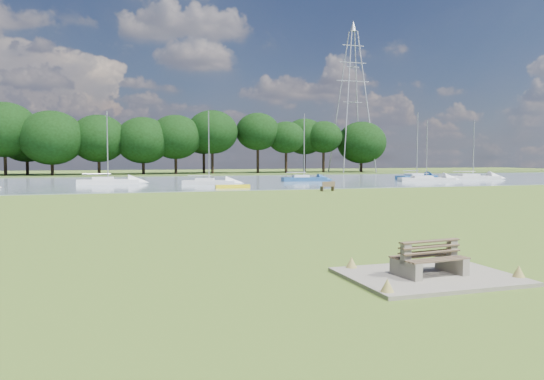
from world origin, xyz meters
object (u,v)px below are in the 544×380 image
object	(u,v)px
sailboat_3	(304,177)
sailboat_6	(416,176)
bench_pair	(429,260)
sailboat_4	(208,181)
sailboat_8	(426,178)
riverbank_bench	(328,186)
sailboat_1	(107,180)
kayak	(233,186)
pylon	(353,78)
sailboat_2	(472,176)

from	to	relation	value
sailboat_3	sailboat_6	distance (m)	16.89
sailboat_6	sailboat_3	bearing A→B (deg)	166.44
bench_pair	sailboat_3	bearing A→B (deg)	66.22
sailboat_3	sailboat_4	distance (m)	13.94
sailboat_3	sailboat_8	world-z (taller)	sailboat_3
riverbank_bench	sailboat_1	xyz separation A→B (m)	(-19.19, 18.13, 0.10)
sailboat_8	sailboat_1	bearing A→B (deg)	-173.74
kayak	bench_pair	bearing A→B (deg)	-93.52
sailboat_6	riverbank_bench	bearing A→B (deg)	-153.75
sailboat_6	sailboat_4	bearing A→B (deg)	174.36
pylon	sailboat_1	size ratio (longest dim) A/B	3.58
kayak	sailboat_6	bearing A→B (deg)	26.00
sailboat_2	sailboat_6	distance (m)	7.58
sailboat_6	sailboat_8	bearing A→B (deg)	-125.91
sailboat_1	sailboat_4	size ratio (longest dim) A/B	1.00
sailboat_8	sailboat_2	bearing A→B (deg)	27.15
bench_pair	sailboat_3	world-z (taller)	sailboat_3
bench_pair	sailboat_3	size ratio (longest dim) A/B	0.22
riverbank_bench	kayak	world-z (taller)	riverbank_bench
sailboat_2	sailboat_4	bearing A→B (deg)	-164.09
sailboat_1	kayak	bearing A→B (deg)	-44.54
bench_pair	pylon	world-z (taller)	pylon
sailboat_2	sailboat_1	bearing A→B (deg)	-169.68
sailboat_4	sailboat_8	bearing A→B (deg)	17.88
sailboat_4	pylon	bearing A→B (deg)	63.98
riverbank_bench	sailboat_1	size ratio (longest dim) A/B	0.18
riverbank_bench	kayak	size ratio (longest dim) A/B	0.44
riverbank_bench	kayak	xyz separation A→B (m)	(-7.40, 6.51, -0.23)
kayak	pylon	xyz separation A→B (m)	(35.00, 44.37, 18.50)
sailboat_6	sailboat_8	distance (m)	5.53
sailboat_2	sailboat_4	size ratio (longest dim) A/B	0.98
pylon	sailboat_3	world-z (taller)	pylon
sailboat_6	sailboat_2	bearing A→B (deg)	-36.75
bench_pair	sailboat_2	bearing A→B (deg)	44.59
sailboat_3	sailboat_6	world-z (taller)	sailboat_6
pylon	sailboat_3	size ratio (longest dim) A/B	3.44
riverbank_bench	sailboat_2	bearing A→B (deg)	16.28
kayak	sailboat_6	xyz separation A→B (m)	(29.10, 12.51, 0.36)
pylon	sailboat_8	xyz separation A→B (m)	(-7.87, -37.02, -18.26)
sailboat_1	bench_pair	bearing A→B (deg)	-81.70
pylon	sailboat_6	bearing A→B (deg)	-100.49
bench_pair	sailboat_8	size ratio (longest dim) A/B	0.24
riverbank_bench	sailboat_3	bearing A→B (deg)	62.36
sailboat_3	pylon	bearing A→B (deg)	59.41
sailboat_2	sailboat_8	world-z (taller)	sailboat_2
riverbank_bench	sailboat_3	distance (m)	19.20
pylon	sailboat_1	xyz separation A→B (m)	(-46.79, -32.75, -18.17)
pylon	sailboat_1	world-z (taller)	pylon
bench_pair	kayak	xyz separation A→B (m)	(4.35, 39.63, -0.27)
riverbank_bench	bench_pair	bearing A→B (deg)	-122.67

